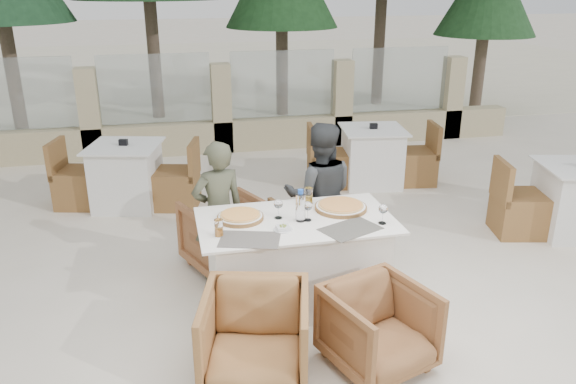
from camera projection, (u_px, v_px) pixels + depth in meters
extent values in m
plane|color=beige|center=(288.00, 306.00, 4.78)|extent=(80.00, 80.00, 0.00)
cube|color=beige|center=(190.00, 69.00, 17.56)|extent=(30.00, 16.00, 0.01)
cone|color=#214A23|center=(487.00, 0.00, 11.05)|extent=(1.98, 1.98, 4.50)
cube|color=#605952|center=(250.00, 239.00, 4.22)|extent=(0.52, 0.42, 0.00)
cube|color=#56524A|center=(350.00, 229.00, 4.40)|extent=(0.53, 0.45, 0.00)
cylinder|color=orange|center=(240.00, 216.00, 4.57)|extent=(0.39, 0.39, 0.05)
cylinder|color=#D55E1D|center=(341.00, 206.00, 4.77)|extent=(0.58, 0.58, 0.06)
cylinder|color=#A0BCD2|center=(301.00, 205.00, 4.50)|extent=(0.10, 0.10, 0.27)
cylinder|color=orange|center=(219.00, 228.00, 4.26)|extent=(0.08, 0.08, 0.13)
cylinder|color=#BF8C1B|center=(309.00, 196.00, 4.88)|extent=(0.09, 0.09, 0.15)
imported|color=#915A34|center=(228.00, 235.00, 5.33)|extent=(0.95, 0.96, 0.67)
imported|color=brown|center=(314.00, 230.00, 5.47)|extent=(0.85, 0.86, 0.63)
imported|color=#9A6738|center=(256.00, 337.00, 3.80)|extent=(0.87, 0.88, 0.66)
imported|color=brown|center=(379.00, 328.00, 3.94)|extent=(0.84, 0.85, 0.61)
imported|color=#484B36|center=(219.00, 212.00, 5.02)|extent=(0.54, 0.42, 1.31)
imported|color=#373A3C|center=(320.00, 195.00, 5.29)|extent=(0.77, 0.65, 1.40)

